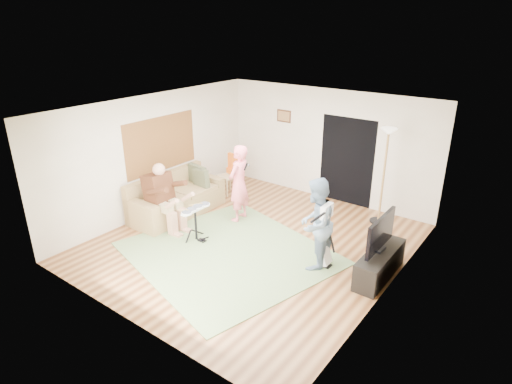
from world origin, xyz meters
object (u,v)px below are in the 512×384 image
Objects in this scene: guitarist at (316,224)px; torchiere_lamp at (386,159)px; television at (381,232)px; guitar_spare at (326,256)px; dining_chair at (229,179)px; tv_cabinet at (380,264)px; sofa at (175,201)px; singer at (239,184)px; drum_kit at (196,225)px.

guitarist is 0.80× the size of torchiere_lamp.
torchiere_lamp is 2.31m from television.
torchiere_lamp is (0.06, 2.34, 1.23)m from guitar_spare.
dining_chair is 4.82m from tv_cabinet.
tv_cabinet is (1.10, 0.36, -0.59)m from guitarist.
television reaches higher than sofa.
dining_chair is (-3.77, -0.65, -1.09)m from torchiere_lamp.
dining_chair is at bearing -140.01° from singer.
drum_kit is at bearing -131.57° from torchiere_lamp.
sofa is 3.74m from guitarist.
torchiere_lamp is 2.10× the size of dining_chair.
singer is 1.70m from dining_chair.
sofa is at bearing -74.03° from singer.
singer reaches higher than guitarist.
television is at bearing 76.56° from singer.
television reaches higher than tv_cabinet.
singer is 0.81× the size of torchiere_lamp.
torchiere_lamp is at bearing 22.75° from dining_chair.
singer is at bearing -145.77° from torchiere_lamp.
tv_cabinet is (3.40, -0.34, -0.61)m from singer.
drum_kit is 0.69× the size of television.
dining_chair reaches higher than tv_cabinet.
dining_chair reaches higher than drum_kit.
guitar_spare is at bearing 14.31° from drum_kit.
drum_kit is 2.60m from dining_chair.
torchiere_lamp is (2.56, 1.74, 0.59)m from singer.
guitar_spare is 0.71× the size of television.
television reaches higher than dining_chair.
drum_kit is at bearing -12.36° from singer.
television reaches higher than guitar_spare.
drum_kit is 4.18m from torchiere_lamp.
singer is (1.41, 0.61, 0.56)m from sofa.
torchiere_lamp is at bearing 111.78° from tv_cabinet.
torchiere_lamp reaches higher than sofa.
singer is 2.25× the size of guitar_spare.
torchiere_lamp is (3.97, 2.36, 1.15)m from sofa.
television is at bearing 14.99° from drum_kit.
television is at bearing 17.06° from guitar_spare.
dining_chair is at bearing 114.94° from drum_kit.
drum_kit is 0.35× the size of torchiere_lamp.
sofa is 1.72m from dining_chair.
sofa is 4.79m from television.
sofa is 1.07× the size of torchiere_lamp.
sofa reaches higher than guitar_spare.
sofa is at bearing 153.46° from drum_kit.
dining_chair is (-3.50, 1.80, -0.48)m from guitarist.
sofa is 1.31× the size of singer.
sofa is at bearing -179.79° from guitar_spare.
drum_kit is at bearing -52.04° from dining_chair.
television is (0.85, 0.26, 0.63)m from guitar_spare.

